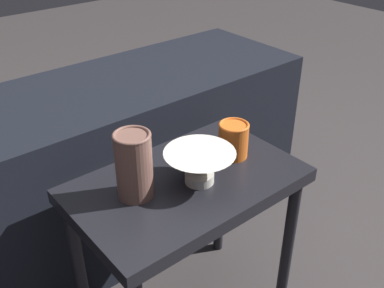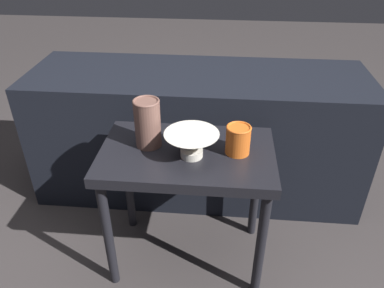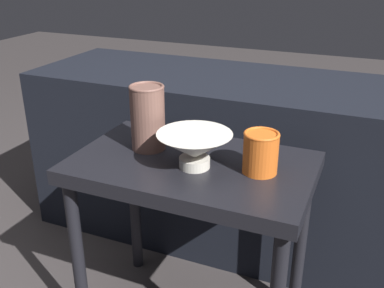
{
  "view_description": "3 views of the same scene",
  "coord_description": "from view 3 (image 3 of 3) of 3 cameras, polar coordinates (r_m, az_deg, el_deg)",
  "views": [
    {
      "loc": [
        -0.62,
        -0.77,
        1.24
      ],
      "look_at": [
        0.02,
        -0.0,
        0.64
      ],
      "focal_mm": 42.0,
      "sensor_mm": 36.0,
      "label": 1
    },
    {
      "loc": [
        0.12,
        -1.11,
        1.27
      ],
      "look_at": [
        0.02,
        -0.05,
        0.6
      ],
      "focal_mm": 35.0,
      "sensor_mm": 36.0,
      "label": 2
    },
    {
      "loc": [
        0.41,
        -0.97,
        1.04
      ],
      "look_at": [
        0.02,
        -0.04,
        0.6
      ],
      "focal_mm": 42.0,
      "sensor_mm": 36.0,
      "label": 3
    }
  ],
  "objects": [
    {
      "name": "couch_backdrop",
      "position": [
        1.69,
        6.61,
        -2.19
      ],
      "size": [
        1.57,
        0.5,
        0.63
      ],
      "color": "black",
      "rests_on": "ground_plane"
    },
    {
      "name": "bowl",
      "position": [
        1.12,
        0.32,
        -0.35
      ],
      "size": [
        0.19,
        0.19,
        0.09
      ],
      "color": "silver",
      "rests_on": "table"
    },
    {
      "name": "vase_colorful_right",
      "position": [
        1.11,
        8.71,
        -0.99
      ],
      "size": [
        0.09,
        0.09,
        0.11
      ],
      "color": "orange",
      "rests_on": "table"
    },
    {
      "name": "table",
      "position": [
        1.21,
        0.01,
        -5.41
      ],
      "size": [
        0.63,
        0.39,
        0.54
      ],
      "color": "black",
      "rests_on": "ground_plane"
    },
    {
      "name": "vase_textured_left",
      "position": [
        1.22,
        -5.65,
        3.46
      ],
      "size": [
        0.09,
        0.09,
        0.18
      ],
      "color": "brown",
      "rests_on": "table"
    }
  ]
}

